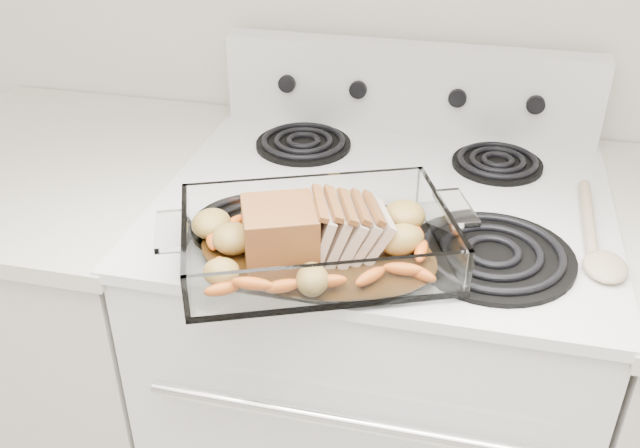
% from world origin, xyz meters
% --- Properties ---
extents(electric_range, '(0.78, 0.70, 1.12)m').
position_xyz_m(electric_range, '(0.00, 1.66, 0.48)').
color(electric_range, silver).
rests_on(electric_range, ground).
extents(counter_left, '(0.58, 0.68, 0.93)m').
position_xyz_m(counter_left, '(-0.67, 1.66, 0.47)').
color(counter_left, beige).
rests_on(counter_left, ground).
extents(baking_dish, '(0.39, 0.26, 0.07)m').
position_xyz_m(baking_dish, '(-0.07, 1.42, 0.96)').
color(baking_dish, white).
rests_on(baking_dish, electric_range).
extents(pork_roast, '(0.22, 0.10, 0.09)m').
position_xyz_m(pork_roast, '(-0.09, 1.42, 0.99)').
color(pork_roast, brown).
rests_on(pork_roast, baking_dish).
extents(roast_vegetables, '(0.37, 0.20, 0.05)m').
position_xyz_m(roast_vegetables, '(-0.07, 1.46, 0.97)').
color(roast_vegetables, orange).
rests_on(roast_vegetables, baking_dish).
extents(wooden_spoon, '(0.07, 0.30, 0.02)m').
position_xyz_m(wooden_spoon, '(0.35, 1.56, 0.95)').
color(wooden_spoon, '#BDAD89').
rests_on(wooden_spoon, electric_range).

